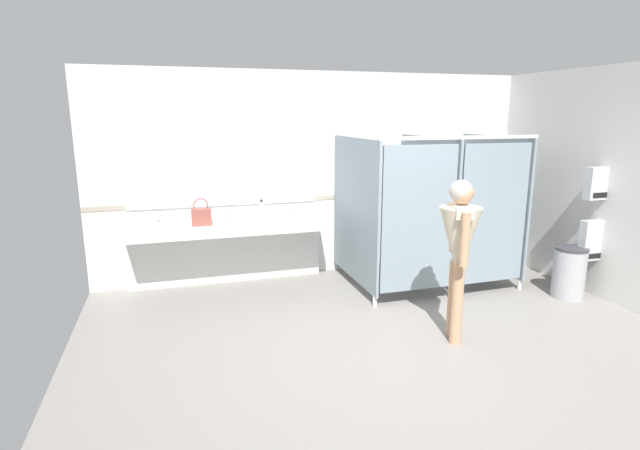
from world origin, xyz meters
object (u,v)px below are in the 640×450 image
trash_bin (569,272)px  soap_dispenser (262,209)px  paper_cup (233,218)px  paper_towel_dispenser_lower (593,240)px  handbag (201,216)px  paper_towel_dispenser_upper (599,183)px  person_standing (459,242)px

trash_bin → soap_dispenser: (-3.42, 1.70, 0.65)m
soap_dispenser → paper_cup: size_ratio=2.12×
paper_towel_dispenser_lower → handbag: bearing=162.6°
paper_towel_dispenser_upper → person_standing: (-2.23, -0.60, -0.39)m
handbag → person_standing: bearing=-41.5°
trash_bin → paper_cup: paper_cup is taller
paper_towel_dispenser_upper → trash_bin: size_ratio=0.62×
paper_towel_dispenser_upper → soap_dispenser: 4.09m
paper_towel_dispenser_lower → trash_bin: size_ratio=0.78×
paper_towel_dispenser_upper → handbag: bearing=162.8°
trash_bin → person_standing: size_ratio=0.39×
person_standing → trash_bin: bearing=17.2°
paper_towel_dispenser_lower → handbag: size_ratio=1.45×
trash_bin → soap_dispenser: soap_dispenser is taller
paper_towel_dispenser_upper → handbag: (-4.49, 1.39, -0.40)m
person_standing → paper_cup: bearing=132.5°
handbag → paper_towel_dispenser_upper: bearing=-17.2°
paper_towel_dispenser_upper → soap_dispenser: paper_towel_dispenser_upper is taller
person_standing → handbag: (-2.25, 1.99, -0.01)m
trash_bin → soap_dispenser: bearing=153.5°
soap_dispenser → paper_cup: (-0.41, -0.26, -0.05)m
soap_dispenser → paper_cup: bearing=-147.0°
paper_towel_dispenser_lower → handbag: (-4.49, 1.41, 0.28)m
handbag → paper_cup: (0.38, 0.05, -0.06)m
person_standing → paper_cup: person_standing is taller
paper_towel_dispenser_lower → paper_cup: (-4.11, 1.46, 0.22)m
soap_dispenser → paper_towel_dispenser_upper: bearing=-24.7°
trash_bin → paper_cup: (-3.83, 1.44, 0.61)m
paper_towel_dispenser_upper → soap_dispenser: size_ratio=1.71×
paper_towel_dispenser_upper → handbag: 4.71m
soap_dispenser → paper_towel_dispenser_lower: bearing=-25.0°
person_standing → soap_dispenser: size_ratio=7.05×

